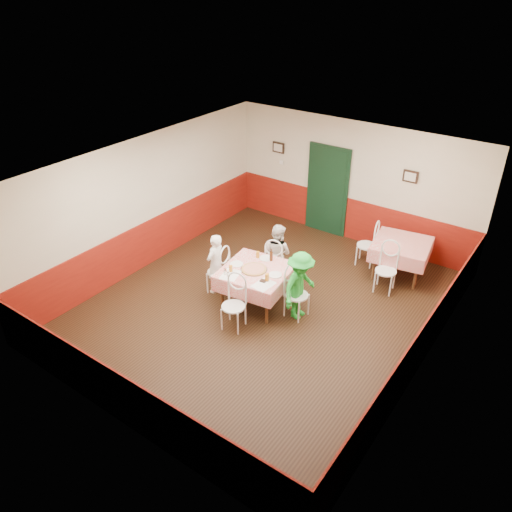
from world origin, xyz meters
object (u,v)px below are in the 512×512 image
Objects in this scene: second_table at (399,259)px; chair_right at (297,295)px; chair_second_a at (367,245)px; diner_right at (300,286)px; glass_b at (267,277)px; diner_far at (277,254)px; chair_left at (218,272)px; pizza at (254,269)px; main_table at (256,287)px; diner_left at (215,264)px; chair_far at (276,263)px; wallet at (263,281)px; chair_second_b at (386,271)px; glass_a at (231,269)px; chair_near at (233,307)px; beer_bottle at (271,255)px; glass_c at (258,255)px.

chair_right is (-1.00, -2.48, 0.08)m from second_table.
diner_right reaches higher than chair_second_a.
chair_second_a reaches higher than glass_b.
diner_far reaches higher than glass_b.
chair_left reaches higher than pizza.
main_table is 0.40m from pizza.
chair_right is 1.76m from diner_left.
diner_left is at bearing 176.15° from glass_b.
chair_far is 1.91× the size of pizza.
chair_second_a is at bearing 75.83° from glass_b.
diner_left is at bearing 166.12° from wallet.
chair_second_a is 8.18× the size of wallet.
glass_b reaches higher than wallet.
main_table is at bearing -125.39° from second_table.
pizza reaches higher than wallet.
chair_far reaches higher than main_table.
chair_second_b is 2.66m from pizza.
glass_a is (-1.43, -2.91, 0.37)m from chair_second_a.
chair_right is at bearing 40.46° from chair_near.
wallet is at bearing -23.62° from chair_second_a.
chair_second_a is (1.09, 2.59, 0.08)m from main_table.
diner_left is (-2.73, -2.70, 0.25)m from second_table.
beer_bottle is at bearing 81.31° from pizza.
chair_second_a reaches higher than main_table.
chair_far is at bearing -161.80° from chair_second_b.
glass_c is 0.56m from diner_far.
pizza is (-1.11, -2.62, 0.33)m from chair_second_a.
chair_far is 0.61m from glass_c.
chair_right reaches higher than second_table.
chair_left is 0.70× the size of diner_far.
chair_far is 0.20m from diner_far.
beer_bottle is 0.17× the size of diner_right.
chair_second_b is 3.98× the size of beer_bottle.
diner_right is (-0.95, -1.72, 0.22)m from chair_second_b.
chair_second_a reaches higher than pizza.
chair_left is at bearing -44.51° from chair_second_a.
diner_left is (-1.00, 0.73, 0.18)m from chair_near.
glass_b is 0.09m from wallet.
diner_far is (-1.20, -1.69, 0.19)m from chair_second_a.
wallet reaches higher than second_table.
second_table is at bearing 135.13° from diner_left.
chair_second_a is 1.91× the size of pizza.
glass_c is at bearing 80.69° from glass_a.
glass_b is 0.72m from beer_bottle.
chair_second_a is at bearing 59.30° from glass_c.
chair_far is 2.19m from chair_second_b.
pizza reaches higher than main_table.
chair_second_a is 6.52× the size of glass_b.
main_table is 0.95× the size of diner_far.
second_table is at bearing 81.12° from chair_second_b.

